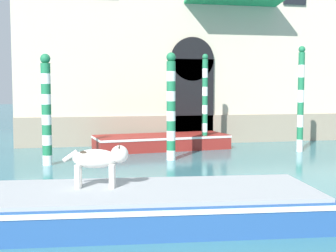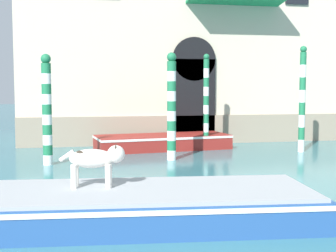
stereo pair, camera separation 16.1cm
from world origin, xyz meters
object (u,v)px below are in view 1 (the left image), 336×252
(dog_on_deck, at_px, (100,159))
(mooring_pole_2, at_px, (205,102))
(mooring_pole_4, at_px, (301,99))
(boat_foreground, at_px, (134,205))
(boat_moored_near_palazzo, at_px, (161,142))
(mooring_pole_5, at_px, (46,109))
(mooring_pole_0, at_px, (171,106))

(dog_on_deck, distance_m, mooring_pole_2, 9.34)
(mooring_pole_4, bearing_deg, boat_foreground, -133.12)
(boat_foreground, distance_m, boat_moored_near_palazzo, 9.38)
(mooring_pole_5, bearing_deg, mooring_pole_4, 7.18)
(dog_on_deck, height_order, mooring_pole_0, mooring_pole_0)
(mooring_pole_0, bearing_deg, boat_foreground, -107.44)
(mooring_pole_2, bearing_deg, mooring_pole_4, -19.07)
(dog_on_deck, relative_size, mooring_pole_4, 0.30)
(dog_on_deck, relative_size, mooring_pole_2, 0.33)
(boat_moored_near_palazzo, bearing_deg, mooring_pole_2, -28.10)
(mooring_pole_0, relative_size, mooring_pole_5, 1.03)
(mooring_pole_2, xyz_separation_m, mooring_pole_5, (-5.49, -2.21, -0.10))
(mooring_pole_4, bearing_deg, mooring_pole_2, 160.93)
(mooring_pole_5, bearing_deg, boat_moored_near_palazzo, 34.83)
(dog_on_deck, bearing_deg, mooring_pole_4, 52.16)
(boat_foreground, xyz_separation_m, mooring_pole_0, (2.05, 6.53, 1.41))
(boat_moored_near_palazzo, bearing_deg, mooring_pole_0, -101.61)
(boat_foreground, xyz_separation_m, boat_moored_near_palazzo, (2.24, 9.11, -0.03))
(dog_on_deck, height_order, boat_moored_near_palazzo, dog_on_deck)
(boat_foreground, bearing_deg, mooring_pole_0, 77.98)
(boat_foreground, xyz_separation_m, mooring_pole_5, (-1.75, 6.33, 1.35))
(mooring_pole_4, bearing_deg, mooring_pole_5, -172.82)
(mooring_pole_0, distance_m, mooring_pole_4, 4.99)
(dog_on_deck, bearing_deg, boat_moored_near_palazzo, 81.00)
(mooring_pole_4, distance_m, mooring_pole_5, 8.77)
(dog_on_deck, distance_m, mooring_pole_4, 10.40)
(dog_on_deck, height_order, mooring_pole_2, mooring_pole_2)
(boat_foreground, relative_size, mooring_pole_2, 1.90)
(mooring_pole_4, height_order, mooring_pole_5, mooring_pole_4)
(boat_foreground, height_order, mooring_pole_5, mooring_pole_5)
(mooring_pole_0, xyz_separation_m, mooring_pole_2, (1.70, 2.01, 0.05))
(boat_moored_near_palazzo, bearing_deg, boat_foreground, -111.24)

